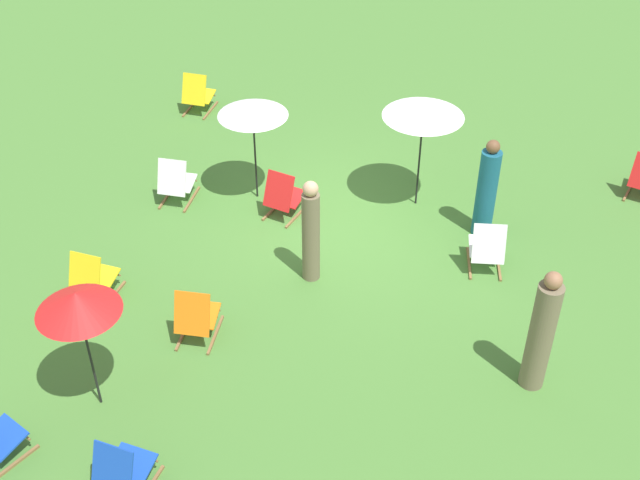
% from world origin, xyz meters
% --- Properties ---
extents(ground_plane, '(40.00, 40.00, 0.00)m').
position_xyz_m(ground_plane, '(0.00, 0.00, 0.00)').
color(ground_plane, '#477A33').
extents(deckchair_2, '(0.53, 0.79, 0.83)m').
position_xyz_m(deckchair_2, '(3.95, -2.61, 0.37)').
color(deckchair_2, olive).
rests_on(deckchair_2, ground).
extents(deckchair_3, '(0.66, 0.86, 0.83)m').
position_xyz_m(deckchair_3, '(-2.34, 0.37, 0.37)').
color(deckchair_3, olive).
rests_on(deckchair_3, ground).
extents(deckchair_4, '(0.60, 0.83, 0.83)m').
position_xyz_m(deckchair_4, '(1.04, 3.20, 0.37)').
color(deckchair_4, olive).
rests_on(deckchair_4, ground).
extents(deckchair_5, '(0.58, 0.82, 0.83)m').
position_xyz_m(deckchair_5, '(1.02, 0.13, 0.37)').
color(deckchair_5, olive).
rests_on(deckchair_5, ground).
extents(deckchair_7, '(0.49, 0.77, 0.83)m').
position_xyz_m(deckchair_7, '(2.79, 2.98, 0.37)').
color(deckchair_7, olive).
rests_on(deckchair_7, ground).
extents(deckchair_8, '(0.49, 0.77, 0.83)m').
position_xyz_m(deckchair_8, '(0.67, 5.70, 0.37)').
color(deckchair_8, olive).
rests_on(deckchair_8, ground).
extents(deckchair_9, '(0.57, 0.82, 0.83)m').
position_xyz_m(deckchair_9, '(2.85, 0.35, 0.37)').
color(deckchair_9, olive).
rests_on(deckchair_9, ground).
extents(umbrella_0, '(0.99, 0.99, 1.80)m').
position_xyz_m(umbrella_0, '(1.66, 4.66, 1.65)').
color(umbrella_0, black).
rests_on(umbrella_0, ground).
extents(umbrella_1, '(1.29, 1.29, 1.87)m').
position_xyz_m(umbrella_1, '(-0.94, -0.94, 1.75)').
color(umbrella_1, black).
rests_on(umbrella_1, ground).
extents(umbrella_2, '(1.13, 1.13, 1.78)m').
position_xyz_m(umbrella_2, '(1.65, -0.22, 1.66)').
color(umbrella_2, black).
rests_on(umbrella_2, ground).
extents(person_0, '(0.44, 0.44, 1.68)m').
position_xyz_m(person_0, '(-2.12, -0.50, 0.79)').
color(person_0, '#195972').
rests_on(person_0, ground).
extents(person_1, '(0.37, 0.37, 1.68)m').
position_xyz_m(person_1, '(0.04, 1.47, 0.82)').
color(person_1, '#72664C').
rests_on(person_1, ground).
extents(person_2, '(0.44, 0.44, 1.81)m').
position_xyz_m(person_2, '(-3.34, 2.50, 0.86)').
color(person_2, '#72664C').
rests_on(person_2, ground).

